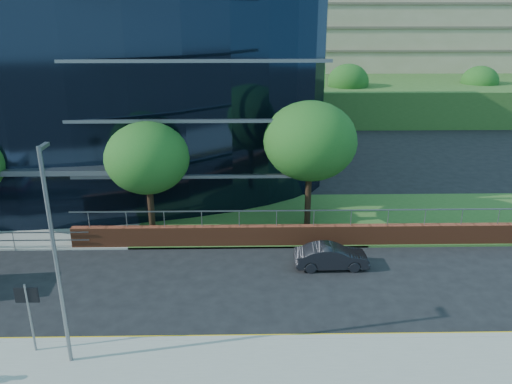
{
  "coord_description": "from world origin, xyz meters",
  "views": [
    {
      "loc": [
        12.43,
        -17.24,
        12.07
      ],
      "look_at": [
        12.91,
        8.0,
        2.89
      ],
      "focal_mm": 35.0,
      "sensor_mm": 36.0,
      "label": 1
    }
  ],
  "objects_px": {
    "street_sign": "(28,304)",
    "tree_dist_f": "(480,82)",
    "streetlight_east": "(55,254)",
    "parked_car": "(331,257)",
    "tree_dist_e": "(348,82)",
    "tree_far_d": "(310,141)",
    "tree_far_c": "(147,158)"
  },
  "relations": [
    {
      "from": "street_sign",
      "to": "streetlight_east",
      "type": "relative_size",
      "value": 0.35
    },
    {
      "from": "tree_far_d",
      "to": "street_sign",
      "type": "bearing_deg",
      "value": -134.78
    },
    {
      "from": "tree_dist_f",
      "to": "tree_far_c",
      "type": "bearing_deg",
      "value": -135.0
    },
    {
      "from": "tree_far_d",
      "to": "streetlight_east",
      "type": "bearing_deg",
      "value": -129.4
    },
    {
      "from": "street_sign",
      "to": "tree_dist_f",
      "type": "relative_size",
      "value": 0.46
    },
    {
      "from": "tree_far_d",
      "to": "streetlight_east",
      "type": "height_order",
      "value": "streetlight_east"
    },
    {
      "from": "street_sign",
      "to": "tree_far_c",
      "type": "height_order",
      "value": "tree_far_c"
    },
    {
      "from": "parked_car",
      "to": "tree_dist_e",
      "type": "bearing_deg",
      "value": -13.03
    },
    {
      "from": "tree_far_d",
      "to": "tree_far_c",
      "type": "bearing_deg",
      "value": -173.66
    },
    {
      "from": "street_sign",
      "to": "parked_car",
      "type": "distance_m",
      "value": 13.79
    },
    {
      "from": "streetlight_east",
      "to": "parked_car",
      "type": "xyz_separation_m",
      "value": [
        10.6,
        7.01,
        -3.84
      ]
    },
    {
      "from": "streetlight_east",
      "to": "parked_car",
      "type": "relative_size",
      "value": 2.2
    },
    {
      "from": "tree_dist_e",
      "to": "streetlight_east",
      "type": "bearing_deg",
      "value": -113.11
    },
    {
      "from": "tree_far_d",
      "to": "tree_dist_e",
      "type": "distance_m",
      "value": 31.06
    },
    {
      "from": "street_sign",
      "to": "tree_dist_f",
      "type": "xyz_separation_m",
      "value": [
        35.5,
        43.59,
        2.06
      ]
    },
    {
      "from": "street_sign",
      "to": "tree_dist_e",
      "type": "height_order",
      "value": "tree_dist_e"
    },
    {
      "from": "streetlight_east",
      "to": "parked_car",
      "type": "bearing_deg",
      "value": 33.48
    },
    {
      "from": "street_sign",
      "to": "tree_far_d",
      "type": "xyz_separation_m",
      "value": [
        11.5,
        11.59,
        3.04
      ]
    },
    {
      "from": "tree_dist_f",
      "to": "streetlight_east",
      "type": "height_order",
      "value": "streetlight_east"
    },
    {
      "from": "street_sign",
      "to": "tree_dist_e",
      "type": "bearing_deg",
      "value": 64.88
    },
    {
      "from": "tree_dist_e",
      "to": "street_sign",
      "type": "bearing_deg",
      "value": -115.12
    },
    {
      "from": "tree_far_d",
      "to": "streetlight_east",
      "type": "distance_m",
      "value": 15.77
    },
    {
      "from": "street_sign",
      "to": "parked_car",
      "type": "bearing_deg",
      "value": 27.97
    },
    {
      "from": "tree_far_d",
      "to": "tree_dist_f",
      "type": "bearing_deg",
      "value": 53.13
    },
    {
      "from": "streetlight_east",
      "to": "parked_car",
      "type": "height_order",
      "value": "streetlight_east"
    },
    {
      "from": "tree_far_d",
      "to": "parked_car",
      "type": "height_order",
      "value": "tree_far_d"
    },
    {
      "from": "street_sign",
      "to": "tree_dist_e",
      "type": "xyz_separation_m",
      "value": [
        19.5,
        41.59,
        2.39
      ]
    },
    {
      "from": "streetlight_east",
      "to": "tree_far_c",
      "type": "bearing_deg",
      "value": 84.89
    },
    {
      "from": "tree_far_c",
      "to": "tree_dist_f",
      "type": "height_order",
      "value": "tree_far_c"
    },
    {
      "from": "tree_dist_f",
      "to": "parked_car",
      "type": "relative_size",
      "value": 1.66
    },
    {
      "from": "tree_dist_f",
      "to": "tree_far_d",
      "type": "bearing_deg",
      "value": -126.87
    },
    {
      "from": "street_sign",
      "to": "streetlight_east",
      "type": "bearing_deg",
      "value": -21.36
    }
  ]
}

